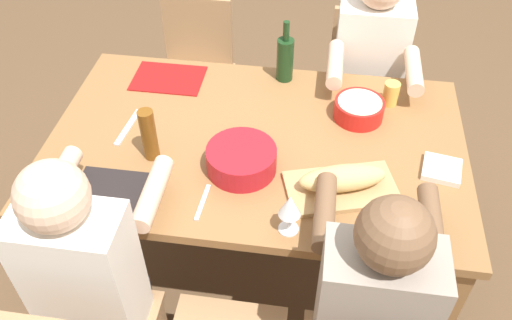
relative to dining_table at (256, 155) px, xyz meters
name	(u,v)px	position (x,y,z in m)	size (l,w,h in m)	color
ground_plane	(256,251)	(0.00, 0.00, -0.66)	(8.00, 8.00, 0.00)	brown
dining_table	(256,155)	(0.00, 0.00, 0.00)	(1.67, 1.04, 0.74)	olive
chair_near_right	(196,67)	(0.46, -0.84, -0.18)	(0.40, 0.40, 0.85)	#A87F56
chair_near_left	(363,81)	(-0.46, -0.84, -0.18)	(0.40, 0.40, 0.85)	#A87F56
diner_near_left	(369,67)	(-0.46, -0.66, 0.04)	(0.41, 0.53, 1.20)	#2D2D38
diner_far_left	(371,304)	(-0.46, 0.66, 0.04)	(0.41, 0.53, 1.20)	#2D2D38
diner_far_right	(89,268)	(0.46, 0.66, 0.04)	(0.41, 0.53, 1.20)	#2D2D38
serving_bowl_greens	(241,158)	(0.03, 0.17, 0.14)	(0.27, 0.27, 0.10)	#B21923
serving_bowl_pasta	(359,108)	(-0.40, -0.21, 0.13)	(0.21, 0.21, 0.08)	red
cutting_board	(341,189)	(-0.35, 0.23, 0.09)	(0.40, 0.22, 0.02)	tan
bread_loaf	(343,178)	(-0.35, 0.23, 0.15)	(0.32, 0.11, 0.09)	tan
wine_bottle	(285,58)	(-0.07, -0.44, 0.19)	(0.08, 0.08, 0.29)	#193819
beer_bottle	(149,135)	(0.39, 0.15, 0.19)	(0.06, 0.06, 0.22)	brown
wine_glass	(290,207)	(-0.18, 0.44, 0.20)	(0.08, 0.08, 0.17)	silver
placemat_near_right	(168,78)	(0.46, -0.36, 0.08)	(0.32, 0.23, 0.01)	maroon
cup_near_left	(391,94)	(-0.54, -0.32, 0.13)	(0.07, 0.07, 0.11)	gold
fork_far_center	(203,202)	(0.14, 0.36, 0.08)	(0.02, 0.17, 0.01)	silver
placemat_far_right	(117,193)	(0.46, 0.36, 0.08)	(0.32, 0.23, 0.01)	black
carving_knife	(128,127)	(0.53, 0.00, 0.08)	(0.23, 0.02, 0.01)	silver
napkin_stack	(442,169)	(-0.72, 0.08, 0.09)	(0.14, 0.14, 0.02)	white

